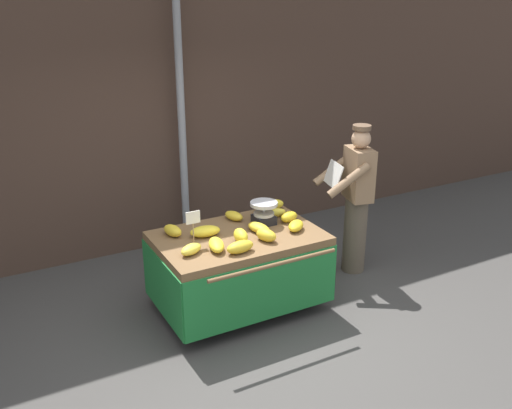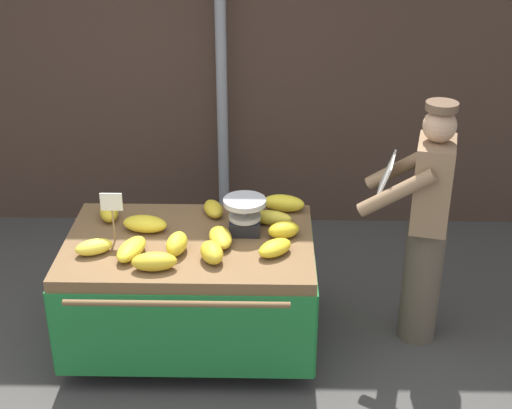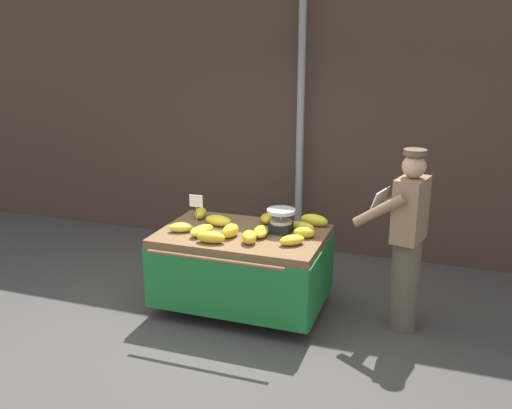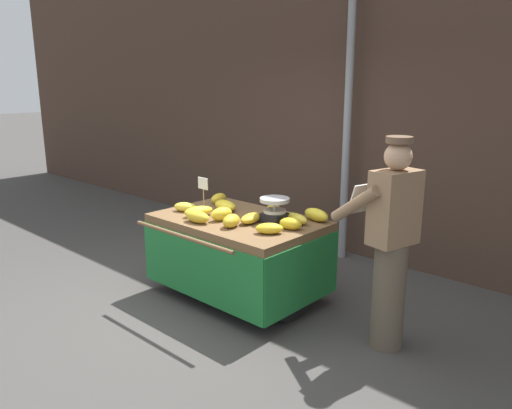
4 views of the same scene
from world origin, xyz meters
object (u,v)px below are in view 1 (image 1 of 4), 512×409
(banana_bunch_2, at_px, (289,217))
(banana_bunch_11, at_px, (173,231))
(banana_bunch_9, at_px, (296,226))
(banana_bunch_10, at_px, (271,205))
(banana_bunch_3, at_px, (266,235))
(banana_bunch_0, at_px, (259,228))
(weighing_scale, at_px, (264,213))
(price_sign, at_px, (193,221))
(banana_bunch_6, at_px, (205,231))
(banana_bunch_12, at_px, (240,247))
(banana_bunch_1, at_px, (273,213))
(street_pole, at_px, (181,118))
(banana_bunch_4, at_px, (216,245))
(banana_cart, at_px, (239,255))
(banana_bunch_8, at_px, (191,249))
(vendor_person, at_px, (356,199))
(banana_bunch_5, at_px, (241,236))
(banana_bunch_7, at_px, (234,216))

(banana_bunch_2, relative_size, banana_bunch_11, 0.89)
(banana_bunch_9, relative_size, banana_bunch_10, 0.83)
(banana_bunch_3, bearing_deg, banana_bunch_0, 79.81)
(weighing_scale, relative_size, price_sign, 0.82)
(banana_bunch_6, distance_m, banana_bunch_12, 0.50)
(banana_bunch_1, xyz_separation_m, banana_bunch_3, (-0.36, -0.49, 0.01))
(banana_bunch_1, relative_size, banana_bunch_9, 1.17)
(street_pole, xyz_separation_m, banana_bunch_6, (-0.42, -1.58, -0.78))
(banana_bunch_3, height_order, banana_bunch_6, banana_bunch_3)
(banana_bunch_1, xyz_separation_m, banana_bunch_6, (-0.83, -0.12, 0.01))
(banana_bunch_4, relative_size, banana_bunch_11, 1.27)
(banana_bunch_10, distance_m, banana_bunch_11, 1.20)
(weighing_scale, xyz_separation_m, price_sign, (-0.83, -0.15, 0.13))
(banana_cart, bearing_deg, price_sign, -177.58)
(weighing_scale, bearing_deg, banana_bunch_1, 32.38)
(banana_bunch_1, xyz_separation_m, banana_bunch_11, (-1.10, 0.05, 0.01))
(banana_cart, relative_size, banana_bunch_8, 6.94)
(banana_bunch_2, distance_m, banana_bunch_4, 0.98)
(banana_bunch_2, xyz_separation_m, banana_bunch_12, (-0.78, -0.42, 0.00))
(banana_bunch_1, xyz_separation_m, banana_bunch_8, (-1.10, -0.42, -0.00))
(banana_cart, xyz_separation_m, vendor_person, (1.54, 0.14, 0.28))
(banana_bunch_9, distance_m, vendor_person, 1.04)
(banana_bunch_2, xyz_separation_m, banana_bunch_4, (-0.94, -0.26, -0.00))
(banana_bunch_5, bearing_deg, price_sign, 161.06)
(banana_bunch_5, height_order, banana_bunch_12, banana_bunch_5)
(banana_bunch_5, height_order, banana_bunch_6, banana_bunch_5)
(banana_cart, height_order, banana_bunch_0, banana_bunch_0)
(banana_bunch_12, bearing_deg, banana_bunch_0, 41.30)
(banana_cart, distance_m, vendor_person, 1.57)
(street_pole, xyz_separation_m, banana_bunch_0, (0.09, -1.73, -0.79))
(price_sign, height_order, banana_bunch_6, price_sign)
(banana_bunch_3, height_order, banana_bunch_9, banana_bunch_3)
(price_sign, height_order, banana_bunch_5, price_sign)
(weighing_scale, relative_size, banana_bunch_0, 1.00)
(banana_bunch_0, relative_size, vendor_person, 0.16)
(price_sign, distance_m, banana_bunch_9, 1.06)
(weighing_scale, bearing_deg, banana_bunch_2, -16.65)
(banana_bunch_0, bearing_deg, street_pole, 92.95)
(banana_bunch_7, bearing_deg, banana_bunch_10, 8.33)
(banana_bunch_12, bearing_deg, banana_bunch_1, 40.94)
(vendor_person, bearing_deg, banana_bunch_10, 162.29)
(weighing_scale, xyz_separation_m, banana_bunch_5, (-0.41, -0.29, -0.05))
(weighing_scale, relative_size, banana_bunch_8, 1.20)
(banana_bunch_11, relative_size, vendor_person, 0.14)
(banana_bunch_8, bearing_deg, weighing_scale, 18.57)
(banana_bunch_4, height_order, banana_bunch_6, banana_bunch_6)
(street_pole, relative_size, banana_bunch_1, 11.61)
(banana_bunch_12, xyz_separation_m, vendor_person, (1.71, 0.50, -0.00))
(banana_bunch_4, height_order, banana_bunch_7, banana_bunch_4)
(banana_bunch_10, xyz_separation_m, vendor_person, (0.93, -0.30, -0.00))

